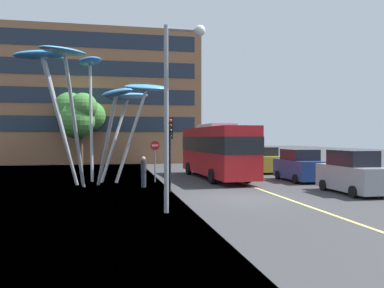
{
  "coord_description": "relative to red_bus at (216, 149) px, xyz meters",
  "views": [
    {
      "loc": [
        -6.14,
        -18.42,
        2.91
      ],
      "look_at": [
        -0.98,
        7.54,
        2.5
      ],
      "focal_mm": 37.52,
      "sensor_mm": 36.0,
      "label": 1
    }
  ],
  "objects": [
    {
      "name": "ground",
      "position": [
        -1.79,
        -9.24,
        -2.17
      ],
      "size": [
        120.0,
        240.0,
        0.1
      ],
      "color": "#38383A"
    },
    {
      "name": "red_bus",
      "position": [
        0.0,
        0.0,
        0.0
      ],
      "size": [
        3.01,
        11.27,
        3.88
      ],
      "color": "red",
      "rests_on": "ground"
    },
    {
      "name": "leaf_sculpture",
      "position": [
        -8.3,
        -1.54,
        4.43
      ],
      "size": [
        9.87,
        10.87,
        8.7
      ],
      "color": "#9EA0A5",
      "rests_on": "ground"
    },
    {
      "name": "traffic_light_kerb_near",
      "position": [
        -4.24,
        -6.51,
        0.73
      ],
      "size": [
        0.28,
        0.42,
        3.95
      ],
      "color": "black",
      "rests_on": "ground"
    },
    {
      "name": "traffic_light_kerb_far",
      "position": [
        -3.69,
        -2.78,
        0.52
      ],
      "size": [
        0.28,
        0.42,
        3.64
      ],
      "color": "black",
      "rests_on": "ground"
    },
    {
      "name": "car_parked_near",
      "position": [
        5.02,
        -8.84,
        -1.06
      ],
      "size": [
        1.9,
        4.53,
        2.26
      ],
      "color": "gray",
      "rests_on": "ground"
    },
    {
      "name": "car_parked_mid",
      "position": [
        5.08,
        -2.71,
        -1.11
      ],
      "size": [
        2.09,
        4.49,
        2.14
      ],
      "color": "navy",
      "rests_on": "ground"
    },
    {
      "name": "car_parked_far",
      "position": [
        5.05,
        3.78,
        -1.11
      ],
      "size": [
        2.07,
        4.04,
        2.14
      ],
      "color": "gold",
      "rests_on": "ground"
    },
    {
      "name": "car_side_street",
      "position": [
        4.92,
        9.39,
        -1.09
      ],
      "size": [
        2.0,
        3.97,
        2.18
      ],
      "color": "#2D5138",
      "rests_on": "ground"
    },
    {
      "name": "street_lamp",
      "position": [
        -4.82,
        -12.23,
        2.59
      ],
      "size": [
        1.64,
        0.44,
        7.34
      ],
      "color": "gray",
      "rests_on": "ground"
    },
    {
      "name": "tree_pavement_near",
      "position": [
        -10.65,
        15.68,
        3.26
      ],
      "size": [
        5.41,
        5.3,
        7.72
      ],
      "color": "brown",
      "rests_on": "ground"
    },
    {
      "name": "pedestrian",
      "position": [
        -5.45,
        -4.01,
        -1.21
      ],
      "size": [
        0.34,
        0.34,
        1.81
      ],
      "color": "#2D3342",
      "rests_on": "ground"
    },
    {
      "name": "no_entry_sign",
      "position": [
        -4.51,
        -1.48,
        -0.32
      ],
      "size": [
        0.6,
        0.12,
        2.7
      ],
      "color": "gray",
      "rests_on": "ground"
    },
    {
      "name": "backdrop_building",
      "position": [
        -10.83,
        24.57,
        5.49
      ],
      "size": [
        27.22,
        14.77,
        15.22
      ],
      "color": "#8E6042",
      "rests_on": "ground"
    }
  ]
}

